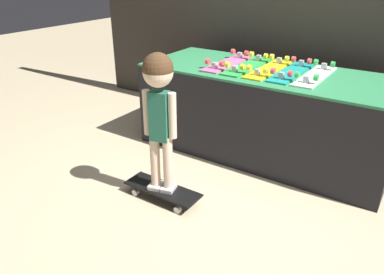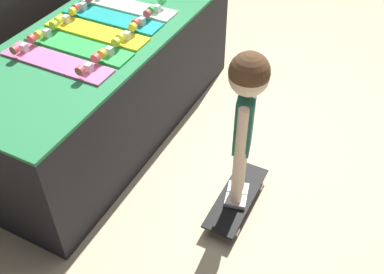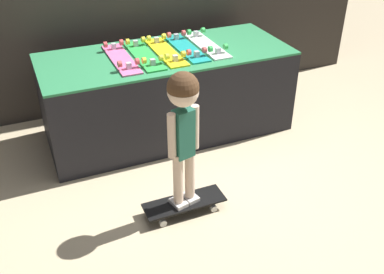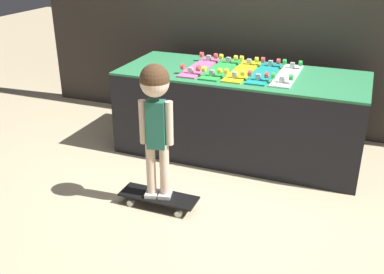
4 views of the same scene
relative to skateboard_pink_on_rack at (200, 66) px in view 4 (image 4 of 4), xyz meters
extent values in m
plane|color=beige|center=(0.40, -0.65, -0.81)|extent=(16.00, 16.00, 0.00)
cube|color=black|center=(0.40, 0.00, -0.42)|extent=(2.22, 0.91, 0.77)
cube|color=#2D7F4C|center=(0.40, 0.00, -0.03)|extent=(2.22, 0.91, 0.02)
cube|color=pink|center=(0.00, 0.00, -0.01)|extent=(0.17, 0.73, 0.01)
cube|color=#B7B7BC|center=(0.00, 0.24, 0.02)|extent=(0.04, 0.04, 0.05)
cylinder|color=#D84C4C|center=(0.07, 0.24, 0.05)|extent=(0.03, 0.05, 0.05)
cylinder|color=#D84C4C|center=(-0.07, 0.24, 0.05)|extent=(0.03, 0.05, 0.05)
cube|color=#B7B7BC|center=(0.00, -0.24, 0.02)|extent=(0.04, 0.04, 0.05)
cylinder|color=#D84C4C|center=(0.07, -0.24, 0.05)|extent=(0.03, 0.05, 0.05)
cylinder|color=#D84C4C|center=(-0.07, -0.24, 0.05)|extent=(0.03, 0.05, 0.05)
cube|color=green|center=(0.20, 0.00, -0.01)|extent=(0.17, 0.73, 0.01)
cube|color=#B7B7BC|center=(0.20, 0.24, 0.02)|extent=(0.04, 0.04, 0.05)
cylinder|color=yellow|center=(0.27, 0.24, 0.05)|extent=(0.03, 0.05, 0.05)
cylinder|color=yellow|center=(0.13, 0.24, 0.05)|extent=(0.03, 0.05, 0.05)
cube|color=#B7B7BC|center=(0.20, -0.24, 0.02)|extent=(0.04, 0.04, 0.05)
cylinder|color=yellow|center=(0.27, -0.24, 0.05)|extent=(0.03, 0.05, 0.05)
cylinder|color=yellow|center=(0.13, -0.24, 0.05)|extent=(0.03, 0.05, 0.05)
cube|color=yellow|center=(0.40, 0.00, -0.01)|extent=(0.17, 0.73, 0.01)
cube|color=#B7B7BC|center=(0.40, 0.24, 0.02)|extent=(0.04, 0.04, 0.05)
cylinder|color=yellow|center=(0.48, 0.24, 0.05)|extent=(0.03, 0.05, 0.05)
cylinder|color=yellow|center=(0.33, 0.24, 0.05)|extent=(0.03, 0.05, 0.05)
cube|color=#B7B7BC|center=(0.40, -0.24, 0.02)|extent=(0.04, 0.04, 0.05)
cylinder|color=yellow|center=(0.48, -0.24, 0.05)|extent=(0.03, 0.05, 0.05)
cylinder|color=yellow|center=(0.33, -0.24, 0.05)|extent=(0.03, 0.05, 0.05)
cube|color=teal|center=(0.61, 0.02, -0.01)|extent=(0.17, 0.73, 0.01)
cube|color=#B7B7BC|center=(0.61, 0.26, 0.02)|extent=(0.04, 0.04, 0.05)
cylinder|color=#D84C4C|center=(0.68, 0.26, 0.05)|extent=(0.03, 0.05, 0.05)
cylinder|color=#D84C4C|center=(0.53, 0.26, 0.05)|extent=(0.03, 0.05, 0.05)
cube|color=#B7B7BC|center=(0.61, -0.22, 0.02)|extent=(0.04, 0.04, 0.05)
cylinder|color=#D84C4C|center=(0.68, -0.22, 0.05)|extent=(0.03, 0.05, 0.05)
cylinder|color=#D84C4C|center=(0.53, -0.22, 0.05)|extent=(0.03, 0.05, 0.05)
cube|color=white|center=(0.81, 0.02, -0.01)|extent=(0.17, 0.73, 0.01)
cube|color=#B7B7BC|center=(0.81, 0.26, 0.02)|extent=(0.04, 0.04, 0.05)
cylinder|color=green|center=(0.88, 0.26, 0.05)|extent=(0.03, 0.05, 0.05)
cylinder|color=green|center=(0.74, 0.26, 0.05)|extent=(0.03, 0.05, 0.05)
cube|color=#B7B7BC|center=(0.81, -0.22, 0.02)|extent=(0.04, 0.04, 0.05)
cylinder|color=green|center=(0.88, -0.22, 0.05)|extent=(0.03, 0.05, 0.05)
cylinder|color=green|center=(0.74, -0.22, 0.05)|extent=(0.03, 0.05, 0.05)
cube|color=black|center=(0.10, -1.16, -0.72)|extent=(0.61, 0.20, 0.01)
cube|color=#B7B7BC|center=(0.30, -1.16, -0.76)|extent=(0.04, 0.04, 0.05)
cylinder|color=white|center=(0.30, -1.08, -0.78)|extent=(0.05, 0.03, 0.05)
cylinder|color=white|center=(0.30, -1.25, -0.78)|extent=(0.05, 0.03, 0.05)
cube|color=#B7B7BC|center=(-0.10, -1.16, -0.76)|extent=(0.04, 0.04, 0.05)
cylinder|color=white|center=(-0.10, -1.08, -0.78)|extent=(0.05, 0.03, 0.05)
cylinder|color=white|center=(-0.10, -1.25, -0.78)|extent=(0.05, 0.03, 0.05)
cube|color=silver|center=(0.15, -1.15, -0.70)|extent=(0.12, 0.15, 0.03)
cylinder|color=beige|center=(0.15, -1.15, -0.48)|extent=(0.07, 0.07, 0.41)
cube|color=silver|center=(0.05, -1.17, -0.70)|extent=(0.12, 0.15, 0.03)
cylinder|color=beige|center=(0.05, -1.17, -0.48)|extent=(0.07, 0.07, 0.41)
cube|color=#236651|center=(0.10, -1.16, -0.13)|extent=(0.15, 0.12, 0.36)
cylinder|color=beige|center=(0.19, -1.14, -0.11)|extent=(0.06, 0.06, 0.33)
cylinder|color=beige|center=(0.01, -1.19, -0.11)|extent=(0.06, 0.06, 0.33)
sphere|color=beige|center=(0.10, -1.16, 0.19)|extent=(0.21, 0.21, 0.21)
sphere|color=#4C331E|center=(0.10, -1.16, 0.21)|extent=(0.21, 0.21, 0.21)
camera|label=1|loc=(1.62, -3.05, 0.85)|focal=35.00mm
camera|label=2|loc=(-1.65, -1.74, 1.44)|focal=42.00mm
camera|label=3|loc=(-0.85, -3.55, 1.44)|focal=42.00mm
camera|label=4|loc=(1.43, -3.83, 1.11)|focal=42.00mm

